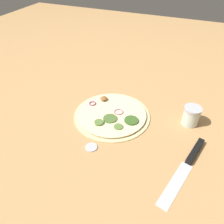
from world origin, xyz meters
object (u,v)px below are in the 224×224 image
at_px(spice_jar, 191,116).
at_px(loose_cap, 90,147).
at_px(knife, 190,159).
at_px(pizza, 112,114).

distance_m(spice_jar, loose_cap, 0.40).
bearing_deg(knife, pizza, -94.59).
xyz_separation_m(pizza, spice_jar, (-0.30, -0.07, 0.03)).
bearing_deg(knife, spice_jar, -157.21).
bearing_deg(knife, loose_cap, -62.52).
xyz_separation_m(knife, loose_cap, (0.33, 0.07, -0.00)).
bearing_deg(spice_jar, knife, 97.99).
bearing_deg(spice_jar, pizza, 13.85).
relative_size(pizza, loose_cap, 7.28).
height_order(pizza, loose_cap, pizza).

